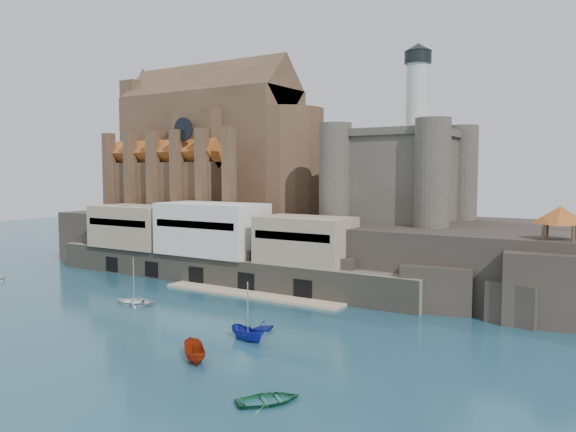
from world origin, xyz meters
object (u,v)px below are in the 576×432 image
(church, at_px, (216,153))
(boat_2, at_px, (248,340))
(pavilion, at_px, (560,217))
(castle_keep, at_px, (401,171))

(church, relative_size, boat_2, 9.60)
(church, height_order, pavilion, church)
(boat_2, bearing_deg, castle_keep, 12.17)
(church, bearing_deg, boat_2, -47.17)
(boat_2, bearing_deg, church, 56.76)
(castle_keep, bearing_deg, church, 178.89)
(castle_keep, height_order, pavilion, castle_keep)
(pavilion, distance_m, boat_2, 39.82)
(church, height_order, boat_2, church)
(church, relative_size, castle_keep, 1.60)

